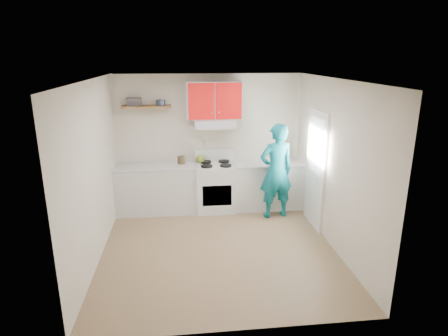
{
  "coord_description": "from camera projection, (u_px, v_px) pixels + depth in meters",
  "views": [
    {
      "loc": [
        -0.51,
        -5.36,
        2.93
      ],
      "look_at": [
        0.15,
        0.55,
        1.15
      ],
      "focal_mm": 30.34,
      "sensor_mm": 36.0,
      "label": 1
    }
  ],
  "objects": [
    {
      "name": "right_wall",
      "position": [
        334.0,
        165.0,
        5.82
      ],
      "size": [
        0.04,
        3.8,
        2.6
      ],
      "primitive_type": "cube",
      "color": "beige",
      "rests_on": "floor"
    },
    {
      "name": "silicone_mat",
      "position": [
        280.0,
        163.0,
        7.43
      ],
      "size": [
        0.3,
        0.27,
        0.01
      ],
      "primitive_type": "cube",
      "rotation": [
        0.0,
        0.0,
        0.19
      ],
      "color": "red",
      "rests_on": "counter_right"
    },
    {
      "name": "back_wall",
      "position": [
        209.0,
        141.0,
        7.43
      ],
      "size": [
        3.6,
        0.04,
        2.6
      ],
      "primitive_type": "cube",
      "color": "beige",
      "rests_on": "floor"
    },
    {
      "name": "upper_cabinets",
      "position": [
        214.0,
        100.0,
        7.05
      ],
      "size": [
        1.02,
        0.33,
        0.7
      ],
      "primitive_type": "cube",
      "color": "red",
      "rests_on": "back_wall"
    },
    {
      "name": "range_hood",
      "position": [
        215.0,
        123.0,
        7.12
      ],
      "size": [
        0.76,
        0.44,
        0.15
      ],
      "primitive_type": "cube",
      "color": "silver",
      "rests_on": "back_wall"
    },
    {
      "name": "person",
      "position": [
        276.0,
        171.0,
        6.92
      ],
      "size": [
        0.71,
        0.54,
        1.78
      ],
      "primitive_type": "imported",
      "rotation": [
        0.0,
        0.0,
        3.32
      ],
      "color": "#0E7683",
      "rests_on": "floor"
    },
    {
      "name": "front_wall",
      "position": [
        236.0,
        223.0,
        3.82
      ],
      "size": [
        3.6,
        0.04,
        2.6
      ],
      "primitive_type": "cube",
      "color": "beige",
      "rests_on": "floor"
    },
    {
      "name": "stove",
      "position": [
        216.0,
        187.0,
        7.38
      ],
      "size": [
        0.76,
        0.65,
        0.92
      ],
      "primitive_type": "cube",
      "color": "white",
      "rests_on": "floor"
    },
    {
      "name": "crock",
      "position": [
        181.0,
        161.0,
        7.26
      ],
      "size": [
        0.17,
        0.17,
        0.17
      ],
      "primitive_type": "cylinder",
      "rotation": [
        0.0,
        0.0,
        0.28
      ],
      "color": "#4A3720",
      "rests_on": "counter_left"
    },
    {
      "name": "ceiling",
      "position": [
        218.0,
        80.0,
        5.25
      ],
      "size": [
        3.6,
        3.8,
        0.04
      ],
      "primitive_type": "cube",
      "color": "white",
      "rests_on": "floor"
    },
    {
      "name": "door_glass",
      "position": [
        316.0,
        146.0,
        6.44
      ],
      "size": [
        0.01,
        0.55,
        0.95
      ],
      "primitive_type": "cube",
      "color": "white",
      "rests_on": "door"
    },
    {
      "name": "floor",
      "position": [
        218.0,
        248.0,
        6.0
      ],
      "size": [
        3.8,
        3.8,
        0.0
      ],
      "primitive_type": "plane",
      "color": "brown",
      "rests_on": "ground"
    },
    {
      "name": "tin",
      "position": [
        161.0,
        103.0,
        6.96
      ],
      "size": [
        0.19,
        0.19,
        0.1
      ],
      "primitive_type": "cylinder",
      "rotation": [
        0.0,
        0.0,
        -0.14
      ],
      "color": "#333D4C",
      "rests_on": "shelf"
    },
    {
      "name": "cutting_board",
      "position": [
        254.0,
        165.0,
        7.25
      ],
      "size": [
        0.28,
        0.21,
        0.02
      ],
      "primitive_type": "cube",
      "rotation": [
        0.0,
        0.0,
        -0.02
      ],
      "color": "olive",
      "rests_on": "counter_right"
    },
    {
      "name": "shelf",
      "position": [
        147.0,
        107.0,
        6.96
      ],
      "size": [
        0.9,
        0.3,
        0.04
      ],
      "primitive_type": "cube",
      "color": "brown",
      "rests_on": "back_wall"
    },
    {
      "name": "left_wall",
      "position": [
        94.0,
        173.0,
        5.43
      ],
      "size": [
        0.04,
        3.8,
        2.6
      ],
      "primitive_type": "cube",
      "color": "beige",
      "rests_on": "floor"
    },
    {
      "name": "books",
      "position": [
        134.0,
        102.0,
        6.92
      ],
      "size": [
        0.28,
        0.21,
        0.14
      ],
      "primitive_type": "cube",
      "rotation": [
        0.0,
        0.0,
        0.06
      ],
      "color": "#3D3538",
      "rests_on": "shelf"
    },
    {
      "name": "counter_right",
      "position": [
        268.0,
        185.0,
        7.51
      ],
      "size": [
        1.32,
        0.6,
        0.9
      ],
      "primitive_type": "cube",
      "color": "silver",
      "rests_on": "floor"
    },
    {
      "name": "kettle",
      "position": [
        200.0,
        159.0,
        7.33
      ],
      "size": [
        0.19,
        0.19,
        0.15
      ],
      "primitive_type": "ellipsoid",
      "rotation": [
        0.0,
        0.0,
        0.08
      ],
      "color": "olive",
      "rests_on": "stove"
    },
    {
      "name": "door",
      "position": [
        316.0,
        169.0,
        6.56
      ],
      "size": [
        0.05,
        0.85,
        2.05
      ],
      "primitive_type": "cube",
      "color": "white",
      "rests_on": "floor"
    },
    {
      "name": "counter_left",
      "position": [
        157.0,
        189.0,
        7.28
      ],
      "size": [
        1.52,
        0.6,
        0.9
      ],
      "primitive_type": "cube",
      "color": "silver",
      "rests_on": "floor"
    }
  ]
}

